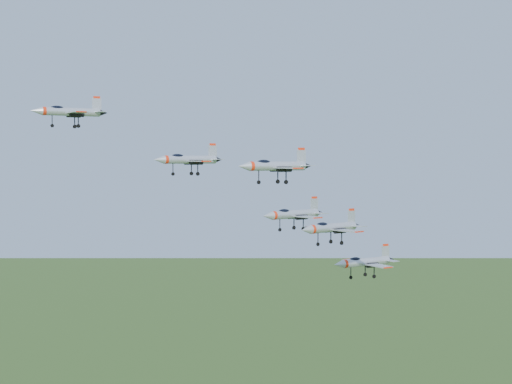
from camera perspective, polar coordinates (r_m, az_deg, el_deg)
jet_lead at (r=109.40m, az=-14.73°, el=6.24°), size 11.48×9.45×3.08m
jet_left_high at (r=109.52m, az=-5.46°, el=2.61°), size 11.81×9.71×3.16m
jet_right_high at (r=85.71m, az=1.53°, el=2.11°), size 10.43×8.56×2.80m
jet_left_low at (r=117.87m, az=2.98°, el=-1.77°), size 13.09×10.90×3.50m
jet_right_low at (r=98.99m, az=6.00°, el=-2.84°), size 11.51×9.64×3.08m
jet_trail at (r=117.76m, az=8.64°, el=-5.54°), size 12.49×10.24×3.35m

